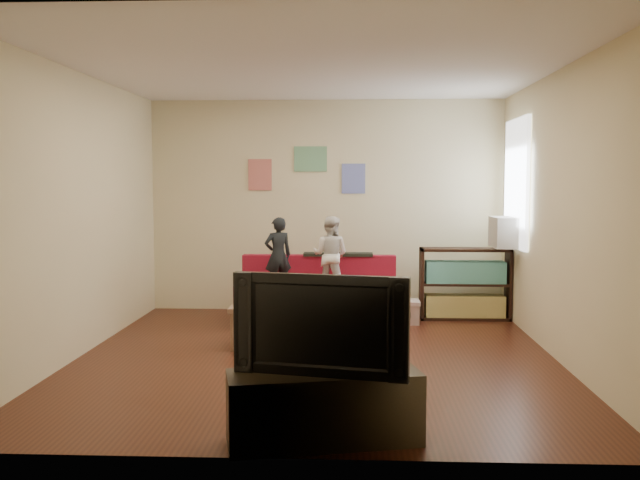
{
  "coord_description": "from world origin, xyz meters",
  "views": [
    {
      "loc": [
        0.34,
        -6.64,
        1.66
      ],
      "look_at": [
        0.0,
        0.8,
        1.05
      ],
      "focal_mm": 40.0,
      "sensor_mm": 36.0,
      "label": 1
    }
  ],
  "objects_px": {
    "child_a": "(278,255)",
    "file_box": "(402,312)",
    "tv_stand": "(324,407)",
    "bookshelf": "(465,287)",
    "sofa": "(318,301)",
    "television": "(324,322)",
    "coffee_table": "(278,311)",
    "child_b": "(330,255)"
  },
  "relations": [
    {
      "from": "child_b",
      "to": "file_box",
      "type": "relative_size",
      "value": 2.24
    },
    {
      "from": "sofa",
      "to": "tv_stand",
      "type": "relative_size",
      "value": 1.51
    },
    {
      "from": "sofa",
      "to": "child_a",
      "type": "distance_m",
      "value": 0.73
    },
    {
      "from": "tv_stand",
      "to": "television",
      "type": "xyz_separation_m",
      "value": [
        0.0,
        0.0,
        0.55
      ]
    },
    {
      "from": "file_box",
      "to": "television",
      "type": "distance_m",
      "value": 4.01
    },
    {
      "from": "child_a",
      "to": "bookshelf",
      "type": "height_order",
      "value": "child_a"
    },
    {
      "from": "bookshelf",
      "to": "television",
      "type": "height_order",
      "value": "television"
    },
    {
      "from": "child_b",
      "to": "television",
      "type": "distance_m",
      "value": 3.65
    },
    {
      "from": "television",
      "to": "sofa",
      "type": "bearing_deg",
      "value": 105.18
    },
    {
      "from": "file_box",
      "to": "tv_stand",
      "type": "xyz_separation_m",
      "value": [
        -0.76,
        -3.88,
        0.09
      ]
    },
    {
      "from": "file_box",
      "to": "sofa",
      "type": "bearing_deg",
      "value": -176.07
    },
    {
      "from": "coffee_table",
      "to": "television",
      "type": "xyz_separation_m",
      "value": [
        0.57,
        -2.63,
        0.41
      ]
    },
    {
      "from": "coffee_table",
      "to": "child_b",
      "type": "bearing_deg",
      "value": 64.39
    },
    {
      "from": "tv_stand",
      "to": "child_a",
      "type": "bearing_deg",
      "value": 87.62
    },
    {
      "from": "tv_stand",
      "to": "bookshelf",
      "type": "bearing_deg",
      "value": 57.02
    },
    {
      "from": "coffee_table",
      "to": "file_box",
      "type": "bearing_deg",
      "value": 43.31
    },
    {
      "from": "bookshelf",
      "to": "file_box",
      "type": "bearing_deg",
      "value": -158.04
    },
    {
      "from": "child_b",
      "to": "television",
      "type": "relative_size",
      "value": 0.8
    },
    {
      "from": "sofa",
      "to": "tv_stand",
      "type": "bearing_deg",
      "value": -86.63
    },
    {
      "from": "coffee_table",
      "to": "sofa",
      "type": "bearing_deg",
      "value": 73.89
    },
    {
      "from": "file_box",
      "to": "television",
      "type": "relative_size",
      "value": 0.36
    },
    {
      "from": "sofa",
      "to": "television",
      "type": "distance_m",
      "value": 3.85
    },
    {
      "from": "file_box",
      "to": "television",
      "type": "height_order",
      "value": "television"
    },
    {
      "from": "bookshelf",
      "to": "child_b",
      "type": "bearing_deg",
      "value": -161.42
    },
    {
      "from": "file_box",
      "to": "television",
      "type": "bearing_deg",
      "value": -101.14
    },
    {
      "from": "bookshelf",
      "to": "television",
      "type": "xyz_separation_m",
      "value": [
        -1.53,
        -4.19,
        0.39
      ]
    },
    {
      "from": "file_box",
      "to": "television",
      "type": "xyz_separation_m",
      "value": [
        -0.76,
        -3.88,
        0.64
      ]
    },
    {
      "from": "sofa",
      "to": "television",
      "type": "bearing_deg",
      "value": -86.63
    },
    {
      "from": "file_box",
      "to": "tv_stand",
      "type": "bearing_deg",
      "value": -101.14
    },
    {
      "from": "sofa",
      "to": "coffee_table",
      "type": "bearing_deg",
      "value": -106.11
    },
    {
      "from": "sofa",
      "to": "file_box",
      "type": "xyz_separation_m",
      "value": [
        0.99,
        0.07,
        -0.13
      ]
    },
    {
      "from": "child_b",
      "to": "coffee_table",
      "type": "relative_size",
      "value": 0.94
    },
    {
      "from": "child_a",
      "to": "bookshelf",
      "type": "bearing_deg",
      "value": 170.95
    },
    {
      "from": "child_b",
      "to": "television",
      "type": "xyz_separation_m",
      "value": [
        0.08,
        -3.65,
        -0.05
      ]
    },
    {
      "from": "coffee_table",
      "to": "tv_stand",
      "type": "distance_m",
      "value": 2.69
    },
    {
      "from": "child_b",
      "to": "coffee_table",
      "type": "height_order",
      "value": "child_b"
    },
    {
      "from": "child_b",
      "to": "television",
      "type": "bearing_deg",
      "value": 108.19
    },
    {
      "from": "child_a",
      "to": "file_box",
      "type": "xyz_separation_m",
      "value": [
        1.44,
        0.23,
        -0.68
      ]
    },
    {
      "from": "bookshelf",
      "to": "file_box",
      "type": "relative_size",
      "value": 2.72
    },
    {
      "from": "child_a",
      "to": "bookshelf",
      "type": "xyz_separation_m",
      "value": [
        2.21,
        0.54,
        -0.44
      ]
    },
    {
      "from": "child_a",
      "to": "television",
      "type": "height_order",
      "value": "child_a"
    },
    {
      "from": "coffee_table",
      "to": "tv_stand",
      "type": "bearing_deg",
      "value": -77.82
    }
  ]
}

